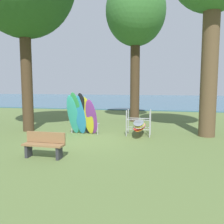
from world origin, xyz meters
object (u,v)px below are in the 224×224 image
board_storage_rack (139,125)px  park_bench (44,144)px  tree_mid_behind (136,13)px  leaning_board_pile (82,115)px

board_storage_rack → park_bench: board_storage_rack is taller
tree_mid_behind → park_bench: bearing=-102.6°
tree_mid_behind → leaning_board_pile: 8.21m
tree_mid_behind → leaning_board_pile: bearing=-110.6°
tree_mid_behind → board_storage_rack: (0.78, -4.65, -6.55)m
board_storage_rack → park_bench: 5.01m
tree_mid_behind → park_bench: (-1.97, -8.85, -6.62)m
park_bench → board_storage_rack: bearing=56.8°
leaning_board_pile → park_bench: size_ratio=1.50×
leaning_board_pile → park_bench: 3.74m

